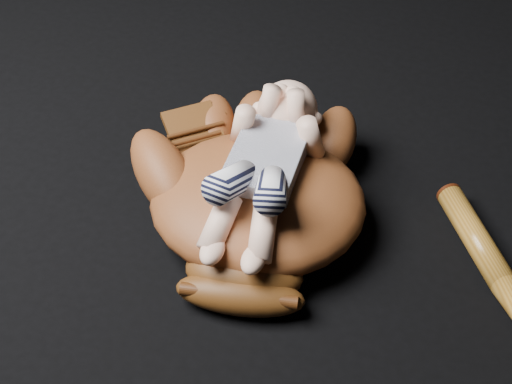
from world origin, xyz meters
TOP-DOWN VIEW (x-y plane):
  - baseball_glove at (-0.16, 0.03)m, footprint 0.47×0.51m
  - newborn_baby at (-0.16, 0.03)m, footprint 0.20×0.36m
  - baseball_bat at (0.20, 0.03)m, footprint 0.27×0.35m

SIDE VIEW (x-z plane):
  - baseball_bat at x=0.20m, z-range 0.00..0.04m
  - baseball_glove at x=-0.16m, z-range 0.00..0.14m
  - newborn_baby at x=-0.16m, z-range 0.05..0.19m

